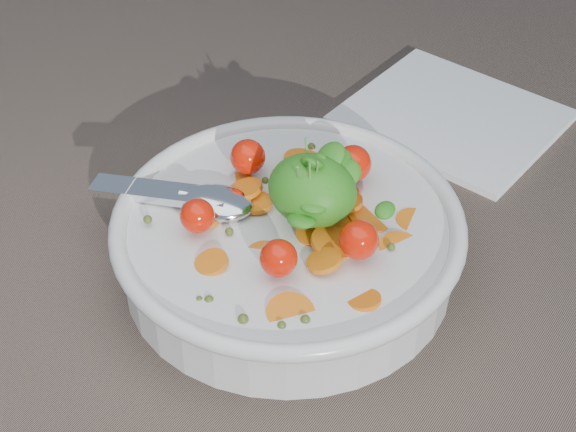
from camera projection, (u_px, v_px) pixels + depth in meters
The scene contains 3 objects.
ground at pixel (276, 248), 0.65m from camera, with size 6.00×6.00×0.00m, color #736052.
bowl at pixel (288, 239), 0.62m from camera, with size 0.27×0.25×0.11m.
napkin at pixel (452, 117), 0.78m from camera, with size 0.17×0.15×0.01m, color white.
Camera 1 is at (0.28, -0.39, 0.45)m, focal length 55.00 mm.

